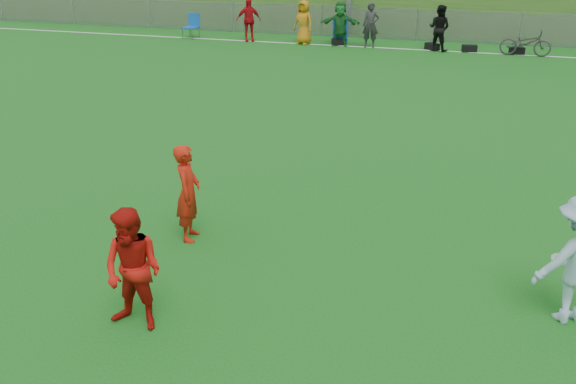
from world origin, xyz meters
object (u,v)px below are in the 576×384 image
(player_red_left, at_px, (188,193))
(frisbee, at_px, (563,259))
(bicycle, at_px, (526,43))
(player_red_center, at_px, (133,270))
(recycling_bin, at_px, (340,31))

(player_red_left, xyz_separation_m, frisbee, (5.33, -0.62, -0.01))
(bicycle, bearing_deg, frisbee, -178.72)
(player_red_left, height_order, player_red_center, player_red_center)
(player_red_center, height_order, recycling_bin, player_red_center)
(frisbee, height_order, recycling_bin, recycling_bin)
(bicycle, bearing_deg, recycling_bin, 86.36)
(player_red_left, relative_size, player_red_center, 0.98)
(frisbee, relative_size, bicycle, 0.15)
(player_red_center, bearing_deg, bicycle, 79.93)
(recycling_bin, bearing_deg, frisbee, -70.24)
(frisbee, height_order, bicycle, bicycle)
(player_red_center, bearing_deg, frisbee, 25.38)
(bicycle, bearing_deg, player_red_center, 166.93)
(player_red_left, height_order, frisbee, player_red_left)
(player_red_left, relative_size, frisbee, 5.63)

